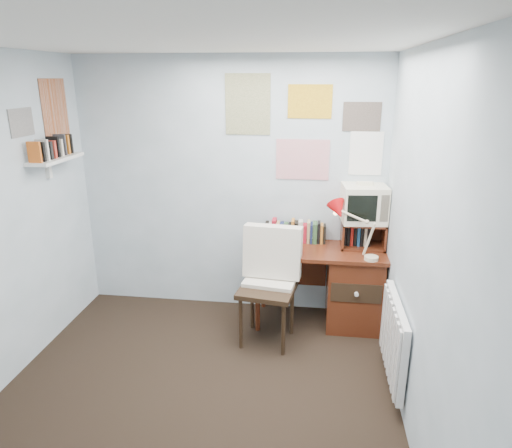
{
  "coord_description": "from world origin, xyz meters",
  "views": [
    {
      "loc": [
        0.82,
        -2.55,
        2.29
      ],
      "look_at": [
        0.36,
        0.96,
        1.15
      ],
      "focal_mm": 32.0,
      "sensor_mm": 36.0,
      "label": 1
    }
  ],
  "objects_px": {
    "desk": "(348,285)",
    "desk_lamp": "(373,236)",
    "tv_riser": "(363,234)",
    "desk_chair": "(267,290)",
    "crt_tv": "(364,202)",
    "wall_shelf": "(56,159)",
    "radiator": "(394,339)"
  },
  "relations": [
    {
      "from": "wall_shelf",
      "to": "desk_lamp",
      "type": "bearing_deg",
      "value": 3.49
    },
    {
      "from": "tv_riser",
      "to": "wall_shelf",
      "type": "distance_m",
      "value": 2.83
    },
    {
      "from": "desk_lamp",
      "to": "tv_riser",
      "type": "xyz_separation_m",
      "value": [
        -0.05,
        0.32,
        -0.1
      ]
    },
    {
      "from": "desk",
      "to": "tv_riser",
      "type": "distance_m",
      "value": 0.51
    },
    {
      "from": "wall_shelf",
      "to": "desk_chair",
      "type": "bearing_deg",
      "value": -0.77
    },
    {
      "from": "tv_riser",
      "to": "crt_tv",
      "type": "xyz_separation_m",
      "value": [
        -0.01,
        0.02,
        0.31
      ]
    },
    {
      "from": "tv_riser",
      "to": "wall_shelf",
      "type": "bearing_deg",
      "value": -169.68
    },
    {
      "from": "desk",
      "to": "crt_tv",
      "type": "distance_m",
      "value": 0.81
    },
    {
      "from": "tv_riser",
      "to": "radiator",
      "type": "xyz_separation_m",
      "value": [
        0.17,
        -1.04,
        -0.47
      ]
    },
    {
      "from": "desk",
      "to": "desk_chair",
      "type": "bearing_deg",
      "value": -150.95
    },
    {
      "from": "desk",
      "to": "tv_riser",
      "type": "height_order",
      "value": "tv_riser"
    },
    {
      "from": "desk",
      "to": "desk_lamp",
      "type": "distance_m",
      "value": 0.64
    },
    {
      "from": "desk_chair",
      "to": "crt_tv",
      "type": "bearing_deg",
      "value": 41.09
    },
    {
      "from": "desk_chair",
      "to": "tv_riser",
      "type": "bearing_deg",
      "value": 39.73
    },
    {
      "from": "radiator",
      "to": "wall_shelf",
      "type": "xyz_separation_m",
      "value": [
        -2.86,
        0.55,
        1.2
      ]
    },
    {
      "from": "radiator",
      "to": "wall_shelf",
      "type": "distance_m",
      "value": 3.15
    },
    {
      "from": "desk_chair",
      "to": "wall_shelf",
      "type": "height_order",
      "value": "wall_shelf"
    },
    {
      "from": "crt_tv",
      "to": "wall_shelf",
      "type": "xyz_separation_m",
      "value": [
        -2.68,
        -0.51,
        0.42
      ]
    },
    {
      "from": "tv_riser",
      "to": "radiator",
      "type": "height_order",
      "value": "tv_riser"
    },
    {
      "from": "desk_chair",
      "to": "wall_shelf",
      "type": "relative_size",
      "value": 1.63
    },
    {
      "from": "tv_riser",
      "to": "crt_tv",
      "type": "height_order",
      "value": "crt_tv"
    },
    {
      "from": "desk_lamp",
      "to": "crt_tv",
      "type": "height_order",
      "value": "crt_tv"
    },
    {
      "from": "desk",
      "to": "radiator",
      "type": "height_order",
      "value": "desk"
    },
    {
      "from": "desk",
      "to": "radiator",
      "type": "bearing_deg",
      "value": -72.76
    },
    {
      "from": "desk_lamp",
      "to": "crt_tv",
      "type": "distance_m",
      "value": 0.41
    },
    {
      "from": "radiator",
      "to": "tv_riser",
      "type": "bearing_deg",
      "value": 99.28
    },
    {
      "from": "desk_chair",
      "to": "radiator",
      "type": "relative_size",
      "value": 1.26
    },
    {
      "from": "crt_tv",
      "to": "radiator",
      "type": "relative_size",
      "value": 0.49
    },
    {
      "from": "desk_chair",
      "to": "radiator",
      "type": "distance_m",
      "value": 1.15
    },
    {
      "from": "desk",
      "to": "wall_shelf",
      "type": "xyz_separation_m",
      "value": [
        -2.57,
        -0.38,
        1.21
      ]
    },
    {
      "from": "desk",
      "to": "tv_riser",
      "type": "bearing_deg",
      "value": 42.96
    },
    {
      "from": "desk_chair",
      "to": "crt_tv",
      "type": "xyz_separation_m",
      "value": [
        0.83,
        0.53,
        0.69
      ]
    }
  ]
}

